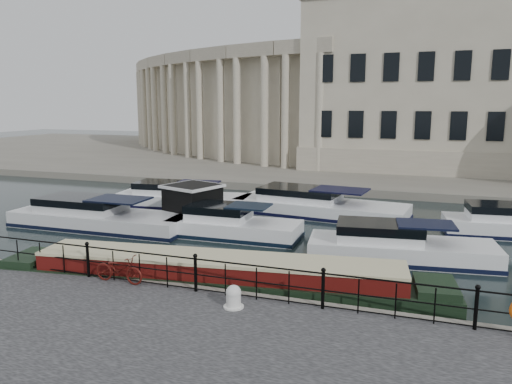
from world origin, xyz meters
TOP-DOWN VIEW (x-y plane):
  - ground_plane at (0.00, 0.00)m, footprint 160.00×160.00m
  - far_bank at (0.00, 39.00)m, footprint 120.00×42.00m
  - railing at (0.00, -2.25)m, footprint 24.14×0.14m
  - civic_building at (-1.00, 34.71)m, footprint 53.55×31.84m
  - bicycle at (-2.69, -2.39)m, footprint 1.79×0.67m
  - mooring_bollard at (1.57, -3.01)m, footprint 0.59×0.59m
  - narrowboat at (-0.00, -0.65)m, footprint 15.85×4.07m
  - harbour_hut at (-4.93, 7.50)m, footprint 4.16×3.81m
  - cabin_cruisers at (-1.19, 8.51)m, footprint 28.36×10.81m

SIDE VIEW (x-z plane):
  - ground_plane at x=0.00m, z-range 0.00..0.00m
  - far_bank at x=0.00m, z-range 0.00..0.55m
  - narrowboat at x=0.00m, z-range -0.42..1.15m
  - cabin_cruisers at x=-1.19m, z-range -0.63..1.36m
  - mooring_bollard at x=1.57m, z-range 0.53..1.20m
  - harbour_hut at x=-4.93m, z-range -0.15..2.06m
  - bicycle at x=-2.69m, z-range 0.55..1.48m
  - railing at x=0.00m, z-range 0.59..1.81m
  - civic_building at x=-1.00m, z-range -1.39..15.46m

